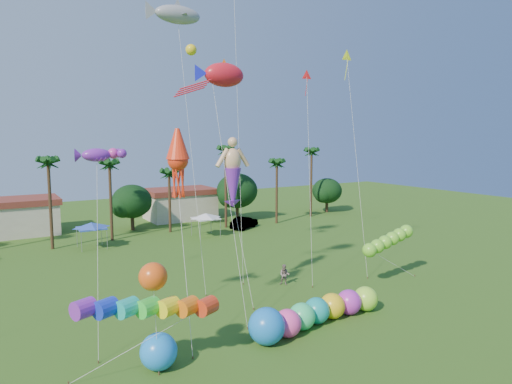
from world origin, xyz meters
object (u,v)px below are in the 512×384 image
caterpillar_inflatable (313,313)px  blue_ball (159,351)px  spectator_b (285,275)px  car_b (244,223)px

caterpillar_inflatable → blue_ball: bearing=174.2°
spectator_b → caterpillar_inflatable: (-3.42, -8.31, 0.07)m
blue_ball → car_b: bearing=53.6°
car_b → blue_ball: bearing=112.6°
car_b → blue_ball: size_ratio=2.46×
car_b → spectator_b: 25.20m
spectator_b → caterpillar_inflatable: bearing=-69.9°
car_b → spectator_b: (-9.22, -23.46, 0.07)m
caterpillar_inflatable → blue_ball: (-10.83, -0.12, 0.06)m
spectator_b → blue_ball: (-14.25, -8.44, 0.13)m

